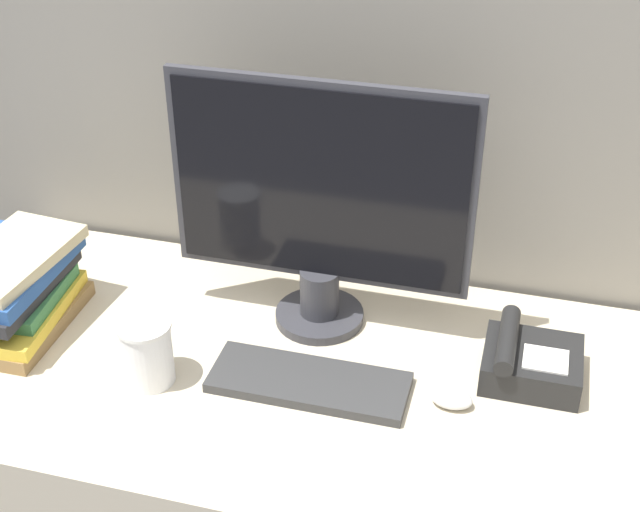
{
  "coord_description": "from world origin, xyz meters",
  "views": [
    {
      "loc": [
        0.32,
        -0.9,
        1.86
      ],
      "look_at": [
        -0.04,
        0.41,
        1.0
      ],
      "focal_mm": 50.0,
      "sensor_mm": 36.0,
      "label": 1
    }
  ],
  "objects_px": {
    "keyboard": "(309,382)",
    "mouse": "(452,399)",
    "desk_telephone": "(529,362)",
    "monitor": "(320,208)",
    "coffee_cup": "(147,352)",
    "book_stack": "(11,290)"
  },
  "relations": [
    {
      "from": "mouse",
      "to": "desk_telephone",
      "type": "relative_size",
      "value": 0.41
    },
    {
      "from": "mouse",
      "to": "desk_telephone",
      "type": "xyz_separation_m",
      "value": [
        0.13,
        0.12,
        0.02
      ]
    },
    {
      "from": "desk_telephone",
      "to": "keyboard",
      "type": "bearing_deg",
      "value": -161.12
    },
    {
      "from": "monitor",
      "to": "desk_telephone",
      "type": "relative_size",
      "value": 3.26
    },
    {
      "from": "monitor",
      "to": "mouse",
      "type": "xyz_separation_m",
      "value": [
        0.3,
        -0.2,
        -0.25
      ]
    },
    {
      "from": "mouse",
      "to": "desk_telephone",
      "type": "bearing_deg",
      "value": 42.71
    },
    {
      "from": "keyboard",
      "to": "mouse",
      "type": "xyz_separation_m",
      "value": [
        0.27,
        0.02,
        0.01
      ]
    },
    {
      "from": "keyboard",
      "to": "desk_telephone",
      "type": "xyz_separation_m",
      "value": [
        0.39,
        0.13,
        0.03
      ]
    },
    {
      "from": "coffee_cup",
      "to": "desk_telephone",
      "type": "distance_m",
      "value": 0.72
    },
    {
      "from": "coffee_cup",
      "to": "desk_telephone",
      "type": "xyz_separation_m",
      "value": [
        0.69,
        0.19,
        -0.03
      ]
    },
    {
      "from": "keyboard",
      "to": "coffee_cup",
      "type": "distance_m",
      "value": 0.31
    },
    {
      "from": "monitor",
      "to": "keyboard",
      "type": "distance_m",
      "value": 0.33
    },
    {
      "from": "desk_telephone",
      "to": "coffee_cup",
      "type": "bearing_deg",
      "value": -164.39
    },
    {
      "from": "monitor",
      "to": "desk_telephone",
      "type": "xyz_separation_m",
      "value": [
        0.43,
        -0.08,
        -0.23
      ]
    },
    {
      "from": "monitor",
      "to": "keyboard",
      "type": "height_order",
      "value": "monitor"
    },
    {
      "from": "keyboard",
      "to": "mouse",
      "type": "height_order",
      "value": "mouse"
    },
    {
      "from": "keyboard",
      "to": "book_stack",
      "type": "bearing_deg",
      "value": 176.96
    },
    {
      "from": "monitor",
      "to": "mouse",
      "type": "relative_size",
      "value": 7.87
    },
    {
      "from": "monitor",
      "to": "coffee_cup",
      "type": "bearing_deg",
      "value": -133.93
    },
    {
      "from": "monitor",
      "to": "desk_telephone",
      "type": "height_order",
      "value": "monitor"
    },
    {
      "from": "monitor",
      "to": "keyboard",
      "type": "bearing_deg",
      "value": -80.33
    },
    {
      "from": "mouse",
      "to": "coffee_cup",
      "type": "bearing_deg",
      "value": -172.41
    }
  ]
}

